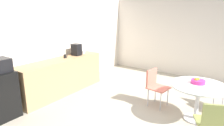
# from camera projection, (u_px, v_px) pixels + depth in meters

# --- Properties ---
(ground_plane) EXTENTS (6.00, 6.00, 0.00)m
(ground_plane) POSITION_uv_depth(u_px,v_px,m) (162.00, 116.00, 3.97)
(ground_plane) COLOR #B2A893
(wall_back) EXTENTS (6.00, 0.10, 2.60)m
(wall_back) POSITION_uv_depth(u_px,v_px,m) (59.00, 41.00, 5.28)
(wall_back) COLOR silver
(wall_back) RESTS_ON ground_plane
(wall_side_right) EXTENTS (0.10, 6.00, 2.60)m
(wall_side_right) POSITION_uv_depth(u_px,v_px,m) (199.00, 38.00, 6.03)
(wall_side_right) COLOR silver
(wall_side_right) RESTS_ON ground_plane
(counter_block) EXTENTS (2.44, 0.60, 0.90)m
(counter_block) POSITION_uv_depth(u_px,v_px,m) (62.00, 76.00, 5.07)
(counter_block) COLOR tan
(counter_block) RESTS_ON ground_plane
(mini_fridge) EXTENTS (0.54, 0.54, 0.95)m
(mini_fridge) POSITION_uv_depth(u_px,v_px,m) (0.00, 95.00, 3.81)
(mini_fridge) COLOR black
(mini_fridge) RESTS_ON ground_plane
(round_table) EXTENTS (1.06, 1.06, 0.73)m
(round_table) POSITION_uv_depth(u_px,v_px,m) (198.00, 92.00, 3.70)
(round_table) COLOR silver
(round_table) RESTS_ON ground_plane
(chair_coral) EXTENTS (0.48, 0.48, 0.83)m
(chair_coral) POSITION_uv_depth(u_px,v_px,m) (155.00, 83.00, 4.34)
(chair_coral) COLOR silver
(chair_coral) RESTS_ON ground_plane
(chair_olive) EXTENTS (0.55, 0.55, 0.83)m
(chair_olive) POSITION_uv_depth(u_px,v_px,m) (213.00, 121.00, 2.81)
(chair_olive) COLOR silver
(chair_olive) RESTS_ON ground_plane
(fruit_bowl) EXTENTS (0.26, 0.26, 0.11)m
(fruit_bowl) POSITION_uv_depth(u_px,v_px,m) (198.00, 81.00, 3.73)
(fruit_bowl) COLOR #D8338C
(fruit_bowl) RESTS_ON round_table
(mug_white) EXTENTS (0.13, 0.08, 0.09)m
(mug_white) POSITION_uv_depth(u_px,v_px,m) (65.00, 56.00, 5.09)
(mug_white) COLOR black
(mug_white) RESTS_ON counter_block
(mug_green) EXTENTS (0.13, 0.08, 0.09)m
(mug_green) POSITION_uv_depth(u_px,v_px,m) (83.00, 52.00, 5.62)
(mug_green) COLOR white
(mug_green) RESTS_ON counter_block
(coffee_maker) EXTENTS (0.20, 0.24, 0.32)m
(coffee_maker) POSITION_uv_depth(u_px,v_px,m) (76.00, 50.00, 5.39)
(coffee_maker) COLOR black
(coffee_maker) RESTS_ON counter_block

